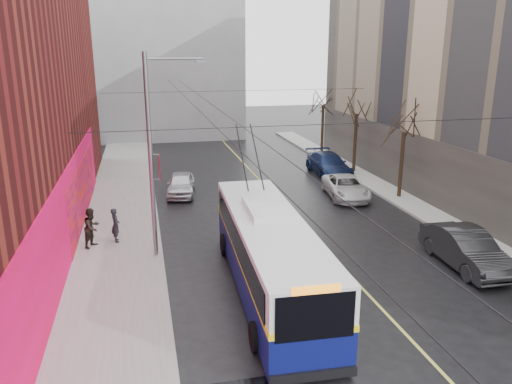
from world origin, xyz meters
The scene contains 18 objects.
ground centered at (0.00, 0.00, 0.00)m, with size 140.00×140.00×0.00m, color black.
sidewalk_left centered at (-8.00, 12.00, 0.07)m, with size 4.00×60.00×0.15m, color gray.
sidewalk_right centered at (9.00, 12.00, 0.07)m, with size 2.00×60.00×0.15m, color gray.
lane_line centered at (1.50, 14.00, 0.00)m, with size 0.12×50.00×0.01m, color #BFB74C.
building_far centered at (-6.00, 44.99, 9.02)m, with size 20.50×12.10×18.00m.
streetlight_pole centered at (-6.14, 10.00, 4.85)m, with size 2.65×0.60×9.00m.
catenary_wires centered at (-2.54, 14.77, 6.25)m, with size 18.00×60.00×0.22m.
tree_near centered at (9.00, 16.00, 4.98)m, with size 3.20×3.20×6.40m.
tree_mid centered at (9.00, 23.00, 5.25)m, with size 3.20×3.20×6.68m.
tree_far centered at (9.00, 30.00, 5.14)m, with size 3.20×3.20×6.57m.
pigeons_flying centered at (-2.78, 10.30, 7.30)m, with size 3.79×2.21×2.90m.
trolleybus centered at (-2.12, 5.75, 1.58)m, with size 3.18×12.07×5.67m.
parked_car_b centered at (6.68, 5.99, 0.82)m, with size 1.75×5.00×1.65m, color #27272A.
parked_car_c centered at (5.80, 16.98, 0.68)m, with size 2.27×4.92×1.37m, color silver.
parked_car_d centered at (6.86, 22.74, 0.81)m, with size 2.28×5.61×1.63m, color #16244E.
following_car centered at (-4.33, 19.95, 0.72)m, with size 1.69×4.20×1.43m, color silver.
pedestrian_a centered at (-8.09, 12.03, 0.98)m, with size 0.61×0.40×1.67m, color black.
pedestrian_b centered at (-9.13, 11.64, 1.09)m, with size 0.91×0.71×1.88m, color black.
Camera 1 is at (-6.62, -11.38, 9.08)m, focal length 35.00 mm.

